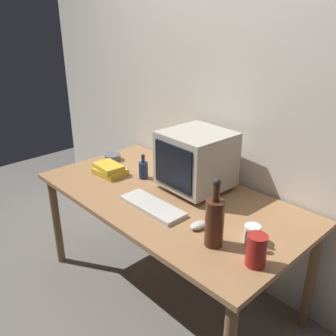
% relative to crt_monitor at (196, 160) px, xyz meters
% --- Properties ---
extents(ground_plane, '(6.00, 6.00, 0.00)m').
position_rel_crt_monitor_xyz_m(ground_plane, '(-0.05, -0.19, -0.92)').
color(ground_plane, slate).
extents(back_wall, '(4.00, 0.08, 2.50)m').
position_rel_crt_monitor_xyz_m(back_wall, '(-0.05, 0.31, 0.33)').
color(back_wall, silver).
rests_on(back_wall, ground).
extents(desk, '(1.70, 0.88, 0.73)m').
position_rel_crt_monitor_xyz_m(desk, '(-0.05, -0.19, -0.27)').
color(desk, '#9E7047').
rests_on(desk, ground).
extents(crt_monitor, '(0.39, 0.40, 0.37)m').
position_rel_crt_monitor_xyz_m(crt_monitor, '(0.00, 0.00, 0.00)').
color(crt_monitor, '#B2AD9E').
rests_on(crt_monitor, desk).
extents(keyboard, '(0.42, 0.15, 0.02)m').
position_rel_crt_monitor_xyz_m(keyboard, '(0.01, -0.37, -0.18)').
color(keyboard, beige).
rests_on(keyboard, desk).
extents(computer_mouse, '(0.07, 0.10, 0.04)m').
position_rel_crt_monitor_xyz_m(computer_mouse, '(0.33, -0.33, -0.17)').
color(computer_mouse, beige).
rests_on(computer_mouse, desk).
extents(bottle_tall, '(0.09, 0.09, 0.35)m').
position_rel_crt_monitor_xyz_m(bottle_tall, '(0.47, -0.38, -0.06)').
color(bottle_tall, '#472314').
rests_on(bottle_tall, desk).
extents(bottle_short, '(0.06, 0.06, 0.17)m').
position_rel_crt_monitor_xyz_m(bottle_short, '(-0.34, -0.14, -0.13)').
color(bottle_short, navy).
rests_on(bottle_short, desk).
extents(book_stack, '(0.22, 0.18, 0.07)m').
position_rel_crt_monitor_xyz_m(book_stack, '(-0.55, -0.27, -0.16)').
color(book_stack, gold).
rests_on(book_stack, desk).
extents(mug, '(0.12, 0.08, 0.09)m').
position_rel_crt_monitor_xyz_m(mug, '(0.59, -0.23, -0.15)').
color(mug, white).
rests_on(mug, desk).
extents(cd_spindle, '(0.12, 0.12, 0.04)m').
position_rel_crt_monitor_xyz_m(cd_spindle, '(-0.75, -0.10, -0.17)').
color(cd_spindle, '#595B66').
rests_on(cd_spindle, desk).
extents(metal_canister, '(0.09, 0.09, 0.15)m').
position_rel_crt_monitor_xyz_m(metal_canister, '(0.70, -0.37, -0.12)').
color(metal_canister, '#A51E19').
rests_on(metal_canister, desk).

